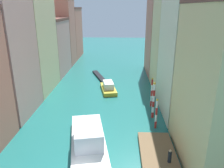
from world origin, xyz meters
name	(u,v)px	position (x,y,z in m)	size (l,w,h in m)	color
ground_plane	(103,88)	(0.00, 24.50, 0.00)	(154.00, 154.00, 0.00)	#1E6B66
building_left_2	(28,38)	(-13.18, 23.51, 9.64)	(7.54, 10.83, 19.25)	beige
building_left_3	(49,47)	(-13.18, 34.60, 6.33)	(7.54, 11.40, 12.65)	tan
building_left_4	(59,31)	(-13.18, 44.10, 8.95)	(7.54, 7.22, 17.87)	#C6705B
building_left_5	(68,33)	(-13.18, 53.38, 7.47)	(7.54, 11.23, 14.93)	#C6705B
building_right_1	(192,45)	(13.18, 15.44, 9.87)	(7.54, 11.39, 19.71)	beige
building_right_2	(175,42)	(13.18, 25.71, 8.90)	(7.54, 9.27, 17.78)	beige
building_right_3	(165,30)	(13.18, 36.37, 10.10)	(7.54, 11.33, 20.17)	#C6705B
waterfront_dock	(158,154)	(7.35, 4.25, 0.26)	(3.66, 7.49, 0.52)	brown
person_on_dock	(170,156)	(8.20, 2.60, 1.18)	(0.36, 0.36, 1.42)	black
mooring_pole_0	(156,113)	(7.93, 10.00, 2.10)	(0.30, 0.30, 4.11)	red
mooring_pole_1	(153,100)	(7.93, 12.93, 2.71)	(0.37, 0.37, 5.31)	red
mooring_pole_2	(153,99)	(8.21, 14.98, 2.01)	(0.38, 0.38, 3.91)	red
mooring_pole_3	(152,92)	(8.18, 16.70, 2.42)	(0.29, 0.29, 4.75)	red
vaporetto_white	(89,143)	(-0.01, 4.70, 1.06)	(6.01, 13.24, 3.07)	white
gondola_black	(99,77)	(-1.40, 31.55, 0.21)	(4.15, 8.96, 0.43)	black
motorboat_0	(108,87)	(1.08, 23.27, 0.67)	(3.53, 6.47, 1.77)	gold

